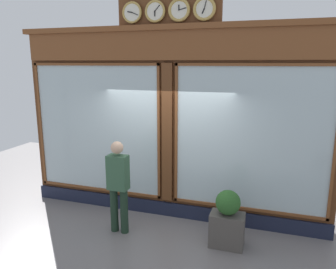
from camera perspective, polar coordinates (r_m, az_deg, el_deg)
name	(u,v)px	position (r m, az deg, el deg)	size (l,w,h in m)	color
shop_facade	(170,123)	(6.31, 0.36, 1.98)	(6.17, 0.42, 4.19)	#5B3319
pedestrian	(118,183)	(5.87, -8.71, -8.43)	(0.36, 0.23, 1.69)	#1C2F21
planter_box	(227,230)	(5.73, 10.28, -16.13)	(0.56, 0.36, 0.57)	#4C4742
planter_shrub	(228,202)	(5.51, 10.48, -11.63)	(0.41, 0.41, 0.41)	#285623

